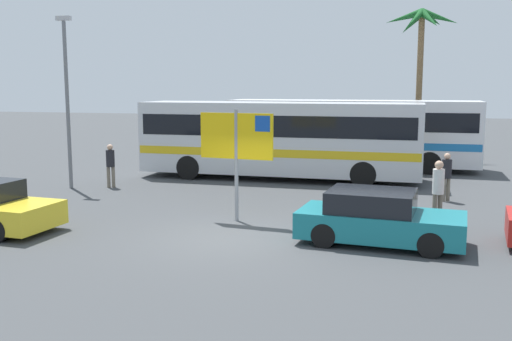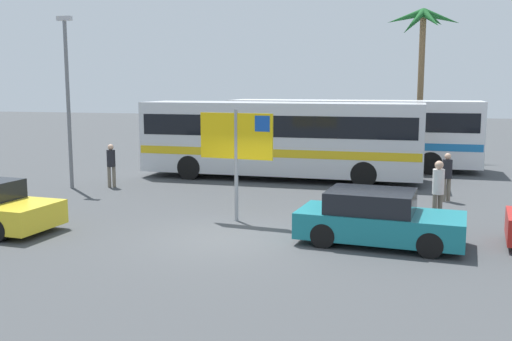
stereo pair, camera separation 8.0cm
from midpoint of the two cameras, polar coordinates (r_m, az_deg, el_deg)
ground at (r=14.92m, az=-3.04°, el=-6.69°), size 120.00×120.00×0.00m
bus_front_coach at (r=24.16m, az=2.23°, el=3.39°), size 11.51×2.72×3.17m
bus_rear_coach at (r=27.75m, az=9.23°, el=3.93°), size 11.51×2.72×3.17m
ferry_sign at (r=16.44m, az=-1.92°, el=2.96°), size 2.20×0.27×3.20m
car_teal at (r=14.59m, az=11.73°, el=-4.63°), size 4.10×2.08×1.32m
pedestrian_near_sign at (r=20.44m, az=18.08°, el=-0.25°), size 0.32×0.32×1.64m
pedestrian_by_bus at (r=22.78m, az=-14.18°, el=0.80°), size 0.32×0.32×1.66m
pedestrian_crossing_lot at (r=16.90m, az=17.30°, el=-1.54°), size 0.32×0.32×1.81m
lamp_post_left_side at (r=22.90m, az=-18.13°, el=7.04°), size 0.56×0.20×6.37m
palm_tree_seaside at (r=32.50m, az=15.83°, el=12.48°), size 3.77×3.51×7.86m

